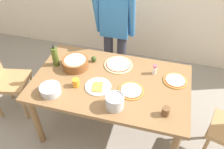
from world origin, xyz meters
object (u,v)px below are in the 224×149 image
object	(u,v)px
plate_with_slice	(98,87)
pizza_raw_on_board	(118,65)
chair_wooden_left	(3,77)
salt_shaker	(155,70)
popcorn_bowl	(75,62)
mixing_bowl_steel	(50,90)
avocado	(94,59)
dining_table	(111,88)
pizza_second_cooked	(131,91)
olive_oil_bottle	(55,56)
cup_small_brown	(166,111)
person_cook	(115,28)
steel_pot	(115,102)
pizza_cooked_on_tray	(175,81)
cup_orange	(76,83)

from	to	relation	value
plate_with_slice	pizza_raw_on_board	bearing A→B (deg)	73.84
chair_wooden_left	salt_shaker	bearing A→B (deg)	9.01
popcorn_bowl	mixing_bowl_steel	world-z (taller)	popcorn_bowl
plate_with_slice	avocado	distance (m)	0.42
dining_table	plate_with_slice	size ratio (longest dim) A/B	6.15
chair_wooden_left	popcorn_bowl	xyz separation A→B (m)	(0.89, 0.16, 0.28)
pizza_second_cooked	olive_oil_bottle	distance (m)	0.91
dining_table	olive_oil_bottle	xyz separation A→B (m)	(-0.65, 0.11, 0.20)
pizza_raw_on_board	cup_small_brown	distance (m)	0.80
person_cook	chair_wooden_left	xyz separation A→B (m)	(-1.17, -0.79, -0.40)
pizza_raw_on_board	olive_oil_bottle	world-z (taller)	olive_oil_bottle
mixing_bowl_steel	avocado	size ratio (longest dim) A/B	2.86
popcorn_bowl	cup_small_brown	world-z (taller)	popcorn_bowl
person_cook	avocado	size ratio (longest dim) A/B	23.14
mixing_bowl_steel	pizza_second_cooked	bearing A→B (deg)	16.51
dining_table	person_cook	xyz separation A→B (m)	(-0.15, 0.76, 0.27)
steel_pot	pizza_raw_on_board	bearing A→B (deg)	100.53
plate_with_slice	mixing_bowl_steel	size ratio (longest dim) A/B	1.30
pizza_cooked_on_tray	popcorn_bowl	size ratio (longest dim) A/B	0.87
chair_wooden_left	avocado	size ratio (longest dim) A/B	13.57
plate_with_slice	olive_oil_bottle	world-z (taller)	olive_oil_bottle
popcorn_bowl	cup_orange	distance (m)	0.30
salt_shaker	avocado	xyz separation A→B (m)	(-0.68, 0.03, -0.02)
person_cook	steel_pot	size ratio (longest dim) A/B	9.34
cup_small_brown	olive_oil_bottle	bearing A→B (deg)	162.15
steel_pot	avocado	world-z (taller)	steel_pot
steel_pot	avocado	distance (m)	0.70
chair_wooden_left	pizza_second_cooked	distance (m)	1.57
pizza_raw_on_board	pizza_second_cooked	distance (m)	0.42
pizza_second_cooked	cup_orange	distance (m)	0.55
person_cook	avocado	distance (m)	0.52
mixing_bowl_steel	salt_shaker	distance (m)	1.08
pizza_second_cooked	mixing_bowl_steel	xyz separation A→B (m)	(-0.75, -0.22, 0.03)
mixing_bowl_steel	salt_shaker	world-z (taller)	salt_shaker
plate_with_slice	popcorn_bowl	world-z (taller)	popcorn_bowl
popcorn_bowl	avocado	distance (m)	0.22
cup_orange	pizza_cooked_on_tray	bearing A→B (deg)	18.86
chair_wooden_left	mixing_bowl_steel	world-z (taller)	chair_wooden_left
cup_small_brown	person_cook	bearing A→B (deg)	124.81
dining_table	person_cook	world-z (taller)	person_cook
pizza_cooked_on_tray	mixing_bowl_steel	bearing A→B (deg)	-157.40
avocado	chair_wooden_left	bearing A→B (deg)	-163.92
pizza_raw_on_board	cup_small_brown	size ratio (longest dim) A/B	3.65
mixing_bowl_steel	cup_small_brown	distance (m)	1.09
pizza_raw_on_board	steel_pot	xyz separation A→B (m)	(0.11, -0.59, 0.06)
person_cook	salt_shaker	world-z (taller)	person_cook
cup_small_brown	dining_table	bearing A→B (deg)	153.35
dining_table	pizza_raw_on_board	world-z (taller)	pizza_raw_on_board
cup_orange	dining_table	bearing A→B (deg)	25.79
salt_shaker	avocado	size ratio (longest dim) A/B	1.51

